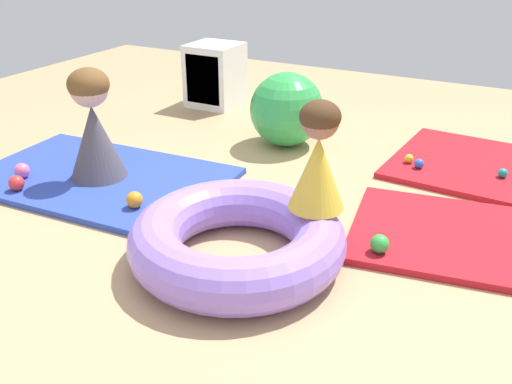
% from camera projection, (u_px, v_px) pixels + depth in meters
% --- Properties ---
extents(ground_plane, '(8.00, 8.00, 0.00)m').
position_uv_depth(ground_plane, '(230.00, 243.00, 3.05)').
color(ground_plane, tan).
extents(gym_mat_front, '(1.27, 1.16, 0.04)m').
position_uv_depth(gym_mat_front, '(484.00, 167.00, 3.94)').
color(gym_mat_front, '#B21923').
rests_on(gym_mat_front, ground).
extents(gym_mat_far_right, '(1.69, 1.13, 0.04)m').
position_uv_depth(gym_mat_far_right, '(100.00, 178.00, 3.77)').
color(gym_mat_far_right, '#2D47B7').
rests_on(gym_mat_far_right, ground).
extents(inflatable_cushion, '(1.08, 1.08, 0.27)m').
position_uv_depth(inflatable_cushion, '(237.00, 239.00, 2.83)').
color(inflatable_cushion, '#9975EA').
rests_on(inflatable_cushion, ground).
extents(child_in_yellow, '(0.39, 0.39, 0.55)m').
position_uv_depth(child_in_yellow, '(318.00, 157.00, 2.74)').
color(child_in_yellow, yellow).
rests_on(child_in_yellow, inflatable_cushion).
extents(adult_seated, '(0.50, 0.50, 0.72)m').
position_uv_depth(adult_seated, '(94.00, 126.00, 3.61)').
color(adult_seated, '#4C4751').
rests_on(adult_seated, gym_mat_far_right).
extents(play_ball_green, '(0.10, 0.10, 0.10)m').
position_uv_depth(play_ball_green, '(380.00, 244.00, 2.88)').
color(play_ball_green, green).
rests_on(play_ball_green, gym_mat_far_left).
extents(play_ball_yellow, '(0.06, 0.06, 0.06)m').
position_uv_depth(play_ball_yellow, '(409.00, 159.00, 3.95)').
color(play_ball_yellow, yellow).
rests_on(play_ball_yellow, gym_mat_front).
extents(play_ball_blue, '(0.07, 0.07, 0.07)m').
position_uv_depth(play_ball_blue, '(419.00, 164.00, 3.86)').
color(play_ball_blue, blue).
rests_on(play_ball_blue, gym_mat_front).
extents(play_ball_red, '(0.10, 0.10, 0.10)m').
position_uv_depth(play_ball_red, '(16.00, 183.00, 3.54)').
color(play_ball_red, red).
rests_on(play_ball_red, gym_mat_far_right).
extents(play_ball_pink, '(0.10, 0.10, 0.10)m').
position_uv_depth(play_ball_pink, '(22.00, 171.00, 3.71)').
color(play_ball_pink, pink).
rests_on(play_ball_pink, gym_mat_far_right).
extents(play_ball_teal, '(0.06, 0.06, 0.06)m').
position_uv_depth(play_ball_teal, '(503.00, 173.00, 3.73)').
color(play_ball_teal, teal).
rests_on(play_ball_teal, gym_mat_front).
extents(play_ball_orange, '(0.10, 0.10, 0.10)m').
position_uv_depth(play_ball_orange, '(135.00, 200.00, 3.33)').
color(play_ball_orange, orange).
rests_on(play_ball_orange, gym_mat_far_right).
extents(exercise_ball_large, '(0.56, 0.56, 0.56)m').
position_uv_depth(exercise_ball_large, '(287.00, 110.00, 4.28)').
color(exercise_ball_large, green).
rests_on(exercise_ball_large, ground).
extents(storage_cube, '(0.44, 0.44, 0.56)m').
position_uv_depth(storage_cube, '(214.00, 75.00, 5.23)').
color(storage_cube, white).
rests_on(storage_cube, ground).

